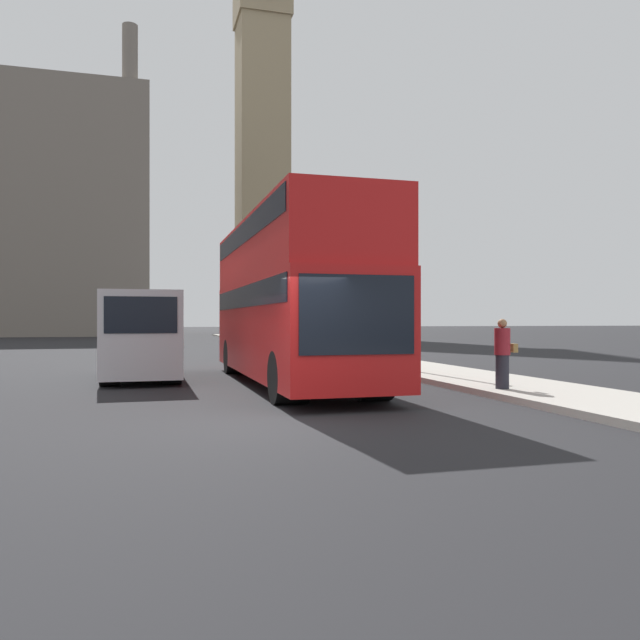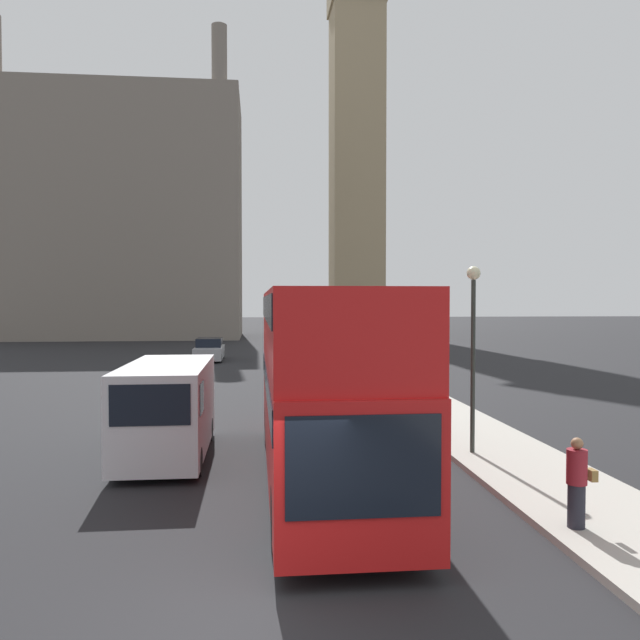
% 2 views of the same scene
% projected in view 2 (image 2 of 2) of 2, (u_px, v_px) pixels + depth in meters
% --- Properties ---
extents(ground_plane, '(300.00, 300.00, 0.00)m').
position_uv_depth(ground_plane, '(260.00, 620.00, 8.12)').
color(ground_plane, black).
extents(clock_tower, '(7.16, 7.33, 63.46)m').
position_uv_depth(clock_tower, '(357.00, 85.00, 82.11)').
color(clock_tower, tan).
rests_on(clock_tower, ground_plane).
extents(building_block_distant, '(26.57, 13.42, 32.93)m').
position_uv_depth(building_block_distant, '(122.00, 217.00, 70.06)').
color(building_block_distant, slate).
rests_on(building_block_distant, ground_plane).
extents(red_double_decker_bus, '(2.57, 10.89, 4.37)m').
position_uv_depth(red_double_decker_bus, '(323.00, 376.00, 14.16)').
color(red_double_decker_bus, red).
rests_on(red_double_decker_bus, ground_plane).
extents(white_van, '(2.11, 5.47, 2.50)m').
position_uv_depth(white_van, '(167.00, 408.00, 16.41)').
color(white_van, silver).
rests_on(white_van, ground_plane).
extents(pedestrian, '(0.52, 0.36, 1.60)m').
position_uv_depth(pedestrian, '(577.00, 483.00, 10.99)').
color(pedestrian, '#23232D').
rests_on(pedestrian, sidewalk_strip).
extents(street_lamp, '(0.36, 0.36, 4.92)m').
position_uv_depth(street_lamp, '(473.00, 328.00, 16.39)').
color(street_lamp, '#2D332D').
rests_on(street_lamp, sidewalk_strip).
extents(parked_sedan, '(1.89, 4.71, 1.56)m').
position_uv_depth(parked_sedan, '(209.00, 350.00, 43.37)').
color(parked_sedan, '#99999E').
rests_on(parked_sedan, ground_plane).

